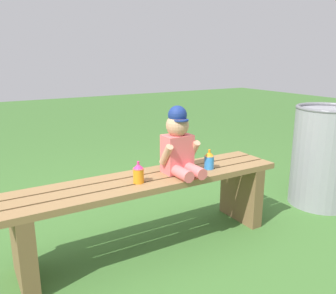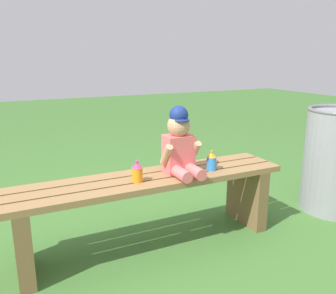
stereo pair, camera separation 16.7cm
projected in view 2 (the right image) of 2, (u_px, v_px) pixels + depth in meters
ground_plane at (151, 244)px, 2.16m from camera, size 16.00×16.00×0.00m
park_bench at (150, 198)px, 2.08m from camera, size 1.67×0.35×0.44m
child_figure at (180, 145)px, 2.06m from camera, size 0.23×0.27×0.40m
sippy_cup_left at (137, 172)px, 1.94m from camera, size 0.06×0.06×0.12m
sippy_cup_right at (212, 161)px, 2.15m from camera, size 0.06×0.06×0.12m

